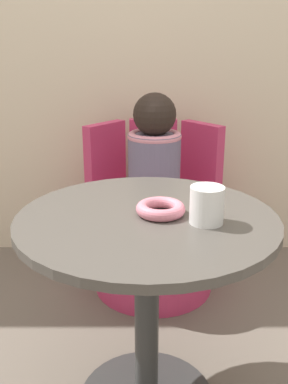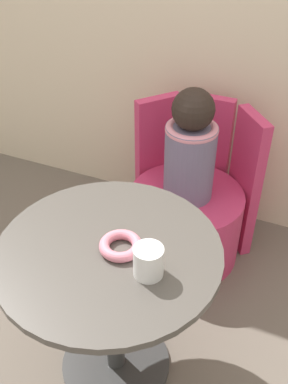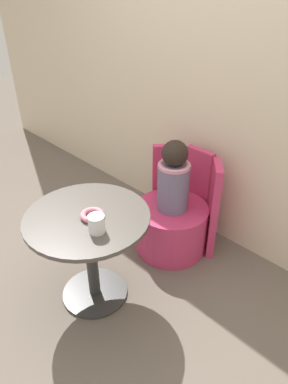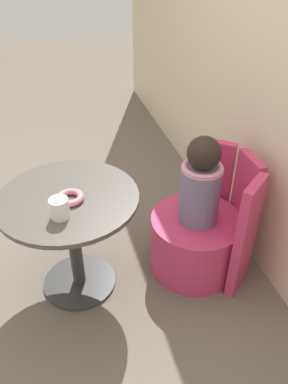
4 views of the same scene
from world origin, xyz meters
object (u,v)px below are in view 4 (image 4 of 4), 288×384
tub_chair (195,242)px  donut (70,198)px  cup (60,208)px  round_table (71,221)px  child_figure (201,183)px

tub_chair → donut: (0.00, -0.68, 0.46)m
donut → cup: bearing=-26.3°
round_table → cup: cup is taller
tub_chair → donut: donut is taller
cup → donut: bearing=153.7°
donut → round_table: bearing=-164.9°
tub_chair → donut: 0.82m
round_table → child_figure: child_figure is taller
tub_chair → child_figure: (-0.00, 0.00, 0.42)m
tub_chair → cup: (0.12, -0.74, 0.49)m
tub_chair → child_figure: 0.42m
tub_chair → cup: 0.89m
round_table → donut: 0.18m
round_table → donut: (0.04, 0.01, 0.18)m
round_table → child_figure: bearing=86.9°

